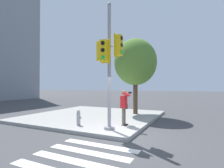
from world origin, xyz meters
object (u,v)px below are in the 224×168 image
object	(u,v)px
person_photographer	(124,104)
traffic_signal_pole	(108,59)
fire_hydrant	(79,118)
street_tree	(135,62)

from	to	relation	value
person_photographer	traffic_signal_pole	bearing A→B (deg)	166.91
person_photographer	fire_hydrant	bearing A→B (deg)	117.08
street_tree	fire_hydrant	distance (m)	5.90
traffic_signal_pole	street_tree	bearing A→B (deg)	4.42
street_tree	fire_hydrant	size ratio (longest dim) A/B	6.97
fire_hydrant	street_tree	bearing A→B (deg)	-16.05
traffic_signal_pole	fire_hydrant	distance (m)	3.25
traffic_signal_pole	street_tree	xyz separation A→B (m)	(4.88, 0.38, 0.51)
person_photographer	fire_hydrant	xyz separation A→B (m)	(-1.03, 2.01, -0.66)
traffic_signal_pole	street_tree	distance (m)	4.92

